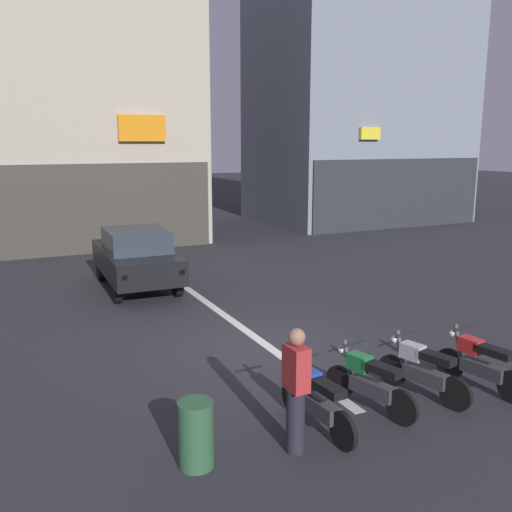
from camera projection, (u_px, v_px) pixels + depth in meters
ground_plane at (269, 347)px, 10.92m from camera, size 120.00×120.00×0.00m
lane_centre_line at (176, 280)px, 16.23m from camera, size 0.20×18.00×0.01m
building_mid_block at (68, 104)px, 22.34m from camera, size 9.42×7.49×10.95m
building_far_right at (359, 57)px, 27.75m from camera, size 9.78×7.26×16.22m
car_black_crossing_near at (136, 256)px, 15.22m from camera, size 1.89×4.15×1.64m
motorcycle_blue_row_leftmost at (316, 399)px, 7.70m from camera, size 0.55×1.67×0.98m
motorcycle_green_row_left_mid at (369, 381)px, 8.27m from camera, size 0.61×1.63×0.98m
motorcycle_silver_row_centre at (422, 369)px, 8.71m from camera, size 0.60×1.63×0.98m
motorcycle_red_row_right_mid at (480, 363)px, 8.97m from camera, size 0.55×1.66×0.98m
person_by_motorcycles at (296, 390)px, 7.07m from camera, size 0.24×0.37×1.67m
trash_bin at (196, 434)px, 6.84m from camera, size 0.44×0.44×0.85m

